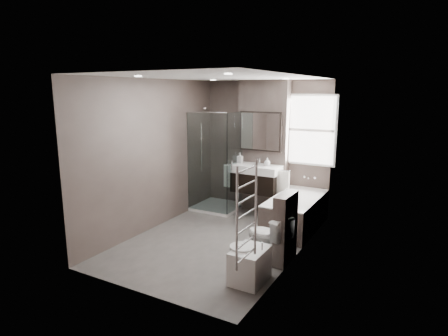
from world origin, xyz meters
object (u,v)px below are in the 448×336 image
Objects in this scene: vanity at (256,178)px; toilet at (267,237)px; bathtub at (296,211)px; bidet at (249,264)px.

vanity is 2.03m from toilet.
vanity is at bearing -131.16° from toilet.
toilet reaches higher than bathtub.
bidet is (0.04, -0.69, -0.12)m from toilet.
vanity is 1.07m from bathtub.
bathtub is at bearing -158.57° from toilet.
bathtub is 2.32× the size of toilet.
bidet is at bearing 23.20° from toilet.
toilet reaches higher than bidet.
bidet is (0.09, -2.10, -0.09)m from bathtub.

